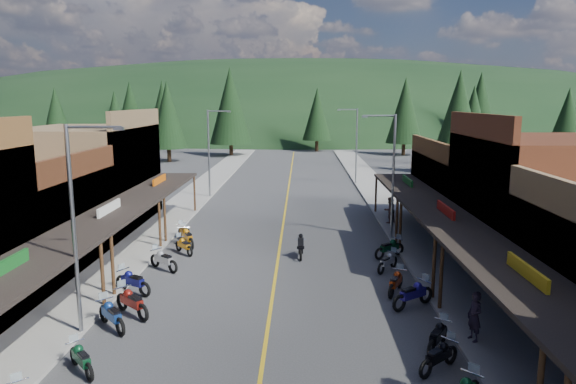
# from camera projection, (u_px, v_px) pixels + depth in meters

# --- Properties ---
(ground) EXTENTS (220.00, 220.00, 0.00)m
(ground) POSITION_uv_depth(u_px,v_px,m) (275.00, 282.00, 25.35)
(ground) COLOR #38383A
(ground) RESTS_ON ground
(centerline) EXTENTS (0.15, 90.00, 0.01)m
(centerline) POSITION_uv_depth(u_px,v_px,m) (286.00, 202.00, 45.03)
(centerline) COLOR gold
(centerline) RESTS_ON ground
(sidewalk_west) EXTENTS (3.40, 94.00, 0.15)m
(sidewalk_west) POSITION_uv_depth(u_px,v_px,m) (188.00, 201.00, 45.24)
(sidewalk_west) COLOR gray
(sidewalk_west) RESTS_ON ground
(sidewalk_east) EXTENTS (3.40, 94.00, 0.15)m
(sidewalk_east) POSITION_uv_depth(u_px,v_px,m) (386.00, 202.00, 44.80)
(sidewalk_east) COLOR gray
(sidewalk_east) RESTS_ON ground
(shop_west_2) EXTENTS (10.90, 9.00, 6.20)m
(shop_west_2) POSITION_uv_depth(u_px,v_px,m) (15.00, 222.00, 26.93)
(shop_west_2) COLOR #3F2111
(shop_west_2) RESTS_ON ground
(shop_west_3) EXTENTS (10.90, 10.20, 8.20)m
(shop_west_3) POSITION_uv_depth(u_px,v_px,m) (88.00, 177.00, 36.21)
(shop_west_3) COLOR brown
(shop_west_3) RESTS_ON ground
(shop_east_2) EXTENTS (10.90, 9.00, 8.20)m
(shop_east_2) POSITION_uv_depth(u_px,v_px,m) (547.00, 206.00, 26.06)
(shop_east_2) COLOR #562B19
(shop_east_2) RESTS_ON ground
(shop_east_3) EXTENTS (10.90, 10.20, 6.20)m
(shop_east_3) POSITION_uv_depth(u_px,v_px,m) (480.00, 192.00, 35.68)
(shop_east_3) COLOR #4C2D16
(shop_east_3) RESTS_ON ground
(streetlight_0) EXTENTS (2.16, 0.18, 8.00)m
(streetlight_0) POSITION_uv_depth(u_px,v_px,m) (77.00, 221.00, 18.84)
(streetlight_0) COLOR gray
(streetlight_0) RESTS_ON ground
(streetlight_1) EXTENTS (2.16, 0.18, 8.00)m
(streetlight_1) POSITION_uv_depth(u_px,v_px,m) (210.00, 149.00, 46.40)
(streetlight_1) COLOR gray
(streetlight_1) RESTS_ON ground
(streetlight_2) EXTENTS (2.16, 0.18, 8.00)m
(streetlight_2) POSITION_uv_depth(u_px,v_px,m) (391.00, 171.00, 32.26)
(streetlight_2) COLOR gray
(streetlight_2) RESTS_ON ground
(streetlight_3) EXTENTS (2.16, 0.18, 8.00)m
(streetlight_3) POSITION_uv_depth(u_px,v_px,m) (355.00, 143.00, 53.91)
(streetlight_3) COLOR gray
(streetlight_3) RESTS_ON ground
(ridge_hill) EXTENTS (310.00, 140.00, 60.00)m
(ridge_hill) POSITION_uv_depth(u_px,v_px,m) (297.00, 129.00, 158.20)
(ridge_hill) COLOR black
(ridge_hill) RESTS_ON ground
(pine_0) EXTENTS (5.04, 5.04, 11.00)m
(pine_0) POSITION_uv_depth(u_px,v_px,m) (56.00, 115.00, 86.24)
(pine_0) COLOR black
(pine_0) RESTS_ON ground
(pine_1) EXTENTS (5.88, 5.88, 12.50)m
(pine_1) POSITION_uv_depth(u_px,v_px,m) (163.00, 109.00, 93.58)
(pine_1) COLOR black
(pine_1) RESTS_ON ground
(pine_2) EXTENTS (6.72, 6.72, 14.00)m
(pine_2) POSITION_uv_depth(u_px,v_px,m) (230.00, 106.00, 81.28)
(pine_2) COLOR black
(pine_2) RESTS_ON ground
(pine_3) EXTENTS (5.04, 5.04, 11.00)m
(pine_3) POSITION_uv_depth(u_px,v_px,m) (317.00, 114.00, 89.06)
(pine_3) COLOR black
(pine_3) RESTS_ON ground
(pine_4) EXTENTS (5.88, 5.88, 12.50)m
(pine_4) POSITION_uv_depth(u_px,v_px,m) (405.00, 110.00, 82.66)
(pine_4) COLOR black
(pine_4) RESTS_ON ground
(pine_5) EXTENTS (6.72, 6.72, 14.00)m
(pine_5) POSITION_uv_depth(u_px,v_px,m) (480.00, 105.00, 93.93)
(pine_5) COLOR black
(pine_5) RESTS_ON ground
(pine_6) EXTENTS (5.04, 5.04, 11.00)m
(pine_6) POSITION_uv_depth(u_px,v_px,m) (568.00, 115.00, 86.02)
(pine_6) COLOR black
(pine_6) RESTS_ON ground
(pine_7) EXTENTS (5.88, 5.88, 12.50)m
(pine_7) POSITION_uv_depth(u_px,v_px,m) (130.00, 109.00, 99.68)
(pine_7) COLOR black
(pine_7) RESTS_ON ground
(pine_8) EXTENTS (4.48, 4.48, 10.00)m
(pine_8) POSITION_uv_depth(u_px,v_px,m) (116.00, 124.00, 64.22)
(pine_8) COLOR black
(pine_8) RESTS_ON ground
(pine_9) EXTENTS (4.93, 4.93, 10.80)m
(pine_9) POSITION_uv_depth(u_px,v_px,m) (473.00, 119.00, 67.90)
(pine_9) COLOR black
(pine_9) RESTS_ON ground
(pine_10) EXTENTS (5.38, 5.38, 11.60)m
(pine_10) POSITION_uv_depth(u_px,v_px,m) (168.00, 115.00, 73.82)
(pine_10) COLOR black
(pine_10) RESTS_ON ground
(pine_11) EXTENTS (5.82, 5.82, 12.40)m
(pine_11) POSITION_uv_depth(u_px,v_px,m) (459.00, 114.00, 60.97)
(pine_11) COLOR black
(pine_11) RESTS_ON ground
(bike_west_4) EXTENTS (1.77, 1.85, 1.10)m
(bike_west_4) POSITION_uv_depth(u_px,v_px,m) (81.00, 358.00, 16.76)
(bike_west_4) COLOR #0D4324
(bike_west_4) RESTS_ON ground
(bike_west_5) EXTENTS (2.07, 2.16, 1.28)m
(bike_west_5) POSITION_uv_depth(u_px,v_px,m) (111.00, 314.00, 19.97)
(bike_west_5) COLOR navy
(bike_west_5) RESTS_ON ground
(bike_west_6) EXTENTS (2.26, 2.13, 1.33)m
(bike_west_6) POSITION_uv_depth(u_px,v_px,m) (132.00, 301.00, 21.20)
(bike_west_6) COLOR maroon
(bike_west_6) RESTS_ON ground
(bike_west_7) EXTENTS (2.29, 1.81, 1.28)m
(bike_west_7) POSITION_uv_depth(u_px,v_px,m) (133.00, 280.00, 23.68)
(bike_west_7) COLOR navy
(bike_west_7) RESTS_ON ground
(bike_west_8) EXTENTS (2.16, 1.94, 1.25)m
(bike_west_8) POSITION_uv_depth(u_px,v_px,m) (164.00, 259.00, 26.94)
(bike_west_8) COLOR #9A9A9F
(bike_west_8) RESTS_ON ground
(bike_west_9) EXTENTS (1.74, 1.88, 1.10)m
(bike_west_9) POSITION_uv_depth(u_px,v_px,m) (184.00, 245.00, 29.82)
(bike_west_9) COLOR orange
(bike_west_9) RESTS_ON ground
(bike_west_10) EXTENTS (1.78, 2.36, 1.30)m
(bike_west_10) POSITION_uv_depth(u_px,v_px,m) (187.00, 236.00, 31.29)
(bike_west_10) COLOR orange
(bike_west_10) RESTS_ON ground
(bike_west_11) EXTENTS (1.67, 2.00, 1.13)m
(bike_west_11) POSITION_uv_depth(u_px,v_px,m) (185.00, 231.00, 32.86)
(bike_west_11) COLOR #A3590B
(bike_west_11) RESTS_ON ground
(bike_east_4) EXTENTS (1.95, 1.83, 1.15)m
(bike_east_4) POSITION_uv_depth(u_px,v_px,m) (439.00, 355.00, 16.86)
(bike_east_4) COLOR black
(bike_east_4) RESTS_ON ground
(bike_east_5) EXTENTS (1.61, 2.02, 1.13)m
(bike_east_5) POSITION_uv_depth(u_px,v_px,m) (438.00, 335.00, 18.34)
(bike_east_5) COLOR black
(bike_east_5) RESTS_ON ground
(bike_east_6) EXTENTS (2.34, 1.99, 1.33)m
(bike_east_6) POSITION_uv_depth(u_px,v_px,m) (413.00, 293.00, 22.06)
(bike_east_6) COLOR navy
(bike_east_6) RESTS_ON ground
(bike_east_7) EXTENTS (1.54, 2.21, 1.20)m
(bike_east_7) POSITION_uv_depth(u_px,v_px,m) (396.00, 281.00, 23.70)
(bike_east_7) COLOR #A02E0B
(bike_east_7) RESTS_ON ground
(bike_east_8) EXTENTS (1.71, 1.96, 1.12)m
(bike_east_8) POSITION_uv_depth(u_px,v_px,m) (388.00, 261.00, 26.81)
(bike_east_8) COLOR #959499
(bike_east_8) RESTS_ON ground
(bike_east_9) EXTENTS (2.18, 1.86, 1.24)m
(bike_east_9) POSITION_uv_depth(u_px,v_px,m) (390.00, 247.00, 29.13)
(bike_east_9) COLOR #0B3A1D
(bike_east_9) RESTS_ON ground
(rider_on_bike) EXTENTS (0.66, 1.92, 1.46)m
(rider_on_bike) POSITION_uv_depth(u_px,v_px,m) (301.00, 248.00, 29.16)
(rider_on_bike) COLOR black
(rider_on_bike) RESTS_ON ground
(pedestrian_east_a) EXTENTS (0.62, 0.78, 1.86)m
(pedestrian_east_a) POSITION_uv_depth(u_px,v_px,m) (475.00, 316.00, 18.68)
(pedestrian_east_a) COLOR #271D2B
(pedestrian_east_a) RESTS_ON sidewalk_east
(pedestrian_east_b) EXTENTS (1.06, 0.92, 1.88)m
(pedestrian_east_b) POSITION_uv_depth(u_px,v_px,m) (389.00, 210.00, 36.76)
(pedestrian_east_b) COLOR #4D3531
(pedestrian_east_b) RESTS_ON sidewalk_east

